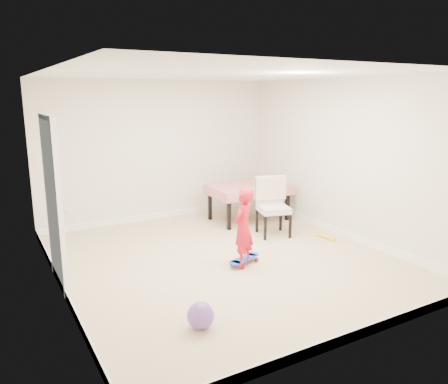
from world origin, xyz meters
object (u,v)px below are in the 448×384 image
dining_chair (274,207)px  skateboard (244,261)px  dining_table (249,202)px  child (243,230)px  balloon (201,316)px

dining_chair → skateboard: size_ratio=1.65×
dining_table → skateboard: (-1.26, -1.85, -0.29)m
dining_chair → child: size_ratio=0.92×
dining_table → skateboard: size_ratio=2.45×
dining_table → child: child is taller
dining_chair → balloon: (-2.43, -2.11, -0.35)m
child → balloon: child is taller
dining_chair → child: 1.51m
dining_table → balloon: 4.03m
dining_chair → dining_table: bearing=97.7°
dining_table → balloon: size_ratio=5.19×
skateboard → child: (-0.07, -0.08, 0.49)m
dining_chair → child: (-1.19, -0.93, 0.04)m
dining_table → dining_chair: (-0.14, -0.99, 0.15)m
dining_table → dining_chair: bearing=-97.2°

